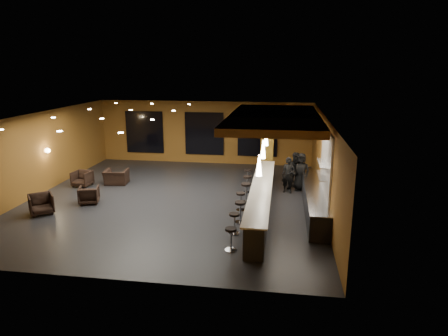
# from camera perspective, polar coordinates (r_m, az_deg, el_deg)

# --- Properties ---
(floor) EXTENTS (12.00, 13.00, 0.10)m
(floor) POSITION_cam_1_polar(r_m,az_deg,el_deg) (16.91, -6.99, -4.61)
(floor) COLOR black
(floor) RESTS_ON ground
(ceiling) EXTENTS (12.00, 13.00, 0.10)m
(ceiling) POSITION_cam_1_polar(r_m,az_deg,el_deg) (16.10, -7.39, 7.59)
(ceiling) COLOR black
(wall_back) EXTENTS (12.00, 0.10, 3.50)m
(wall_back) POSITION_cam_1_polar(r_m,az_deg,el_deg) (22.66, -2.78, 5.10)
(wall_back) COLOR brown
(wall_back) RESTS_ON floor
(wall_front) EXTENTS (12.00, 0.10, 3.50)m
(wall_front) POSITION_cam_1_polar(r_m,az_deg,el_deg) (10.52, -16.73, -6.81)
(wall_front) COLOR brown
(wall_front) RESTS_ON floor
(wall_left) EXTENTS (0.10, 13.00, 3.50)m
(wall_left) POSITION_cam_1_polar(r_m,az_deg,el_deg) (18.93, -25.13, 1.84)
(wall_left) COLOR brown
(wall_left) RESTS_ON floor
(wall_right) EXTENTS (0.10, 13.00, 3.50)m
(wall_right) POSITION_cam_1_polar(r_m,az_deg,el_deg) (15.91, 14.31, 0.58)
(wall_right) COLOR brown
(wall_right) RESTS_ON floor
(wood_soffit) EXTENTS (3.60, 8.00, 0.28)m
(wood_soffit) POSITION_cam_1_polar(r_m,az_deg,el_deg) (16.52, 7.19, 7.11)
(wood_soffit) COLOR #A1672F
(wood_soffit) RESTS_ON ceiling
(window_left) EXTENTS (2.20, 0.06, 2.40)m
(window_left) POSITION_cam_1_polar(r_m,az_deg,el_deg) (23.49, -11.27, 5.05)
(window_left) COLOR black
(window_left) RESTS_ON wall_back
(window_center) EXTENTS (2.20, 0.06, 2.40)m
(window_center) POSITION_cam_1_polar(r_m,az_deg,el_deg) (22.56, -2.83, 4.93)
(window_center) COLOR black
(window_center) RESTS_ON wall_back
(window_right) EXTENTS (2.20, 0.06, 2.40)m
(window_right) POSITION_cam_1_polar(r_m,az_deg,el_deg) (22.18, 4.82, 4.73)
(window_right) COLOR black
(window_right) RESTS_ON wall_back
(tile_backsplash) EXTENTS (0.06, 3.20, 2.40)m
(tile_backsplash) POSITION_cam_1_polar(r_m,az_deg,el_deg) (14.88, 14.39, 0.61)
(tile_backsplash) COLOR white
(tile_backsplash) RESTS_ON wall_right
(bar_counter) EXTENTS (0.60, 8.00, 1.00)m
(bar_counter) POSITION_cam_1_polar(r_m,az_deg,el_deg) (15.23, 5.34, -4.55)
(bar_counter) COLOR black
(bar_counter) RESTS_ON floor
(bar_top) EXTENTS (0.78, 8.10, 0.05)m
(bar_top) POSITION_cam_1_polar(r_m,az_deg,el_deg) (15.07, 5.39, -2.66)
(bar_top) COLOR beige
(bar_top) RESTS_ON bar_counter
(prep_counter) EXTENTS (0.70, 6.00, 0.86)m
(prep_counter) POSITION_cam_1_polar(r_m,az_deg,el_deg) (15.76, 12.74, -4.46)
(prep_counter) COLOR black
(prep_counter) RESTS_ON floor
(prep_top) EXTENTS (0.72, 6.00, 0.03)m
(prep_top) POSITION_cam_1_polar(r_m,az_deg,el_deg) (15.63, 12.83, -2.88)
(prep_top) COLOR silver
(prep_top) RESTS_ON prep_counter
(wall_shelf_lower) EXTENTS (0.30, 1.50, 0.03)m
(wall_shelf_lower) POSITION_cam_1_polar(r_m,az_deg,el_deg) (14.77, 13.83, -1.06)
(wall_shelf_lower) COLOR silver
(wall_shelf_lower) RESTS_ON wall_right
(wall_shelf_upper) EXTENTS (0.30, 1.50, 0.03)m
(wall_shelf_upper) POSITION_cam_1_polar(r_m,az_deg,el_deg) (14.66, 13.94, 0.63)
(wall_shelf_upper) COLOR silver
(wall_shelf_upper) RESTS_ON wall_right
(column) EXTENTS (0.60, 0.60, 3.50)m
(column) POSITION_cam_1_polar(r_m,az_deg,el_deg) (19.35, 6.20, 3.40)
(column) COLOR brown
(column) RESTS_ON floor
(wall_sconce) EXTENTS (0.22, 0.22, 0.22)m
(wall_sconce) POSITION_cam_1_polar(r_m,az_deg,el_deg) (19.24, -23.92, 2.30)
(wall_sconce) COLOR #FFE5B2
(wall_sconce) RESTS_ON wall_left
(pendant_0) EXTENTS (0.20, 0.20, 0.70)m
(pendant_0) POSITION_cam_1_polar(r_m,az_deg,el_deg) (12.79, 5.03, 0.37)
(pendant_0) COLOR white
(pendant_0) RESTS_ON wood_soffit
(pendant_1) EXTENTS (0.20, 0.20, 0.70)m
(pendant_1) POSITION_cam_1_polar(r_m,az_deg,el_deg) (15.22, 5.61, 2.66)
(pendant_1) COLOR white
(pendant_1) RESTS_ON wood_soffit
(pendant_2) EXTENTS (0.20, 0.20, 0.70)m
(pendant_2) POSITION_cam_1_polar(r_m,az_deg,el_deg) (17.67, 6.03, 4.31)
(pendant_2) COLOR white
(pendant_2) RESTS_ON wood_soffit
(staff_a) EXTENTS (0.64, 0.49, 1.58)m
(staff_a) POSITION_cam_1_polar(r_m,az_deg,el_deg) (17.63, 9.17, -1.02)
(staff_a) COLOR black
(staff_a) RESTS_ON floor
(staff_b) EXTENTS (0.87, 0.70, 1.71)m
(staff_b) POSITION_cam_1_polar(r_m,az_deg,el_deg) (18.07, 10.31, -0.48)
(staff_b) COLOR black
(staff_b) RESTS_ON floor
(staff_c) EXTENTS (0.89, 0.64, 1.69)m
(staff_c) POSITION_cam_1_polar(r_m,az_deg,el_deg) (18.08, 10.90, -0.53)
(staff_c) COLOR black
(staff_c) RESTS_ON floor
(armchair_a) EXTENTS (1.17, 1.17, 0.77)m
(armchair_a) POSITION_cam_1_polar(r_m,az_deg,el_deg) (16.56, -24.66, -4.70)
(armchair_a) COLOR black
(armchair_a) RESTS_ON floor
(armchair_b) EXTENTS (0.95, 0.96, 0.70)m
(armchair_b) POSITION_cam_1_polar(r_m,az_deg,el_deg) (17.10, -18.73, -3.65)
(armchair_b) COLOR black
(armchair_b) RESTS_ON floor
(armchair_c) EXTENTS (0.84, 0.86, 0.72)m
(armchair_c) POSITION_cam_1_polar(r_m,az_deg,el_deg) (19.57, -19.60, -1.44)
(armchair_c) COLOR black
(armchair_c) RESTS_ON floor
(armchair_d) EXTENTS (1.15, 1.03, 0.69)m
(armchair_d) POSITION_cam_1_polar(r_m,az_deg,el_deg) (19.44, -15.13, -1.24)
(armchair_d) COLOR black
(armchair_d) RESTS_ON floor
(bar_stool_0) EXTENTS (0.37, 0.37, 0.72)m
(bar_stool_0) POSITION_cam_1_polar(r_m,az_deg,el_deg) (12.18, 0.99, -9.72)
(bar_stool_0) COLOR silver
(bar_stool_0) RESTS_ON floor
(bar_stool_1) EXTENTS (0.36, 0.36, 0.72)m
(bar_stool_1) POSITION_cam_1_polar(r_m,az_deg,el_deg) (13.31, 1.49, -7.55)
(bar_stool_1) COLOR silver
(bar_stool_1) RESTS_ON floor
(bar_stool_2) EXTENTS (0.40, 0.40, 0.79)m
(bar_stool_2) POSITION_cam_1_polar(r_m,az_deg,el_deg) (14.20, 2.33, -5.92)
(bar_stool_2) COLOR silver
(bar_stool_2) RESTS_ON floor
(bar_stool_3) EXTENTS (0.36, 0.36, 0.72)m
(bar_stool_3) POSITION_cam_1_polar(r_m,az_deg,el_deg) (15.39, 2.40, -4.46)
(bar_stool_3) COLOR silver
(bar_stool_3) RESTS_ON floor
(bar_stool_4) EXTENTS (0.41, 0.41, 0.82)m
(bar_stool_4) POSITION_cam_1_polar(r_m,az_deg,el_deg) (16.22, 3.14, -3.22)
(bar_stool_4) COLOR silver
(bar_stool_4) RESTS_ON floor
(bar_stool_5) EXTENTS (0.39, 0.39, 0.76)m
(bar_stool_5) POSITION_cam_1_polar(r_m,az_deg,el_deg) (17.48, 3.36, -2.02)
(bar_stool_5) COLOR silver
(bar_stool_5) RESTS_ON floor
(bar_stool_6) EXTENTS (0.37, 0.37, 0.73)m
(bar_stool_6) POSITION_cam_1_polar(r_m,az_deg,el_deg) (18.68, 3.44, -0.99)
(bar_stool_6) COLOR silver
(bar_stool_6) RESTS_ON floor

